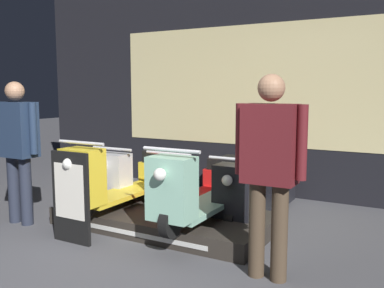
# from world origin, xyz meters

# --- Properties ---
(ground_plane) EXTENTS (30.00, 30.00, 0.00)m
(ground_plane) POSITION_xyz_m (0.00, 0.00, 0.00)
(ground_plane) COLOR #4C4C51
(shop_wall_back) EXTENTS (7.55, 0.09, 3.20)m
(shop_wall_back) POSITION_xyz_m (0.00, 3.50, 1.60)
(shop_wall_back) COLOR black
(shop_wall_back) RESTS_ON ground_plane
(display_platform) EXTENTS (2.34, 1.11, 0.18)m
(display_platform) POSITION_xyz_m (-0.20, 1.53, 0.09)
(display_platform) COLOR #2D2823
(display_platform) RESTS_ON ground_plane
(scooter_display_left) EXTENTS (0.57, 1.79, 0.81)m
(scooter_display_left) POSITION_xyz_m (-0.72, 1.51, 0.49)
(scooter_display_left) COLOR black
(scooter_display_left) RESTS_ON display_platform
(scooter_display_right) EXTENTS (0.57, 1.79, 0.81)m
(scooter_display_right) POSITION_xyz_m (0.33, 1.51, 0.49)
(scooter_display_right) COLOR black
(scooter_display_right) RESTS_ON display_platform
(scooter_backrow_0) EXTENTS (0.57, 1.79, 0.81)m
(scooter_backrow_0) POSITION_xyz_m (-1.02, 2.33, 0.31)
(scooter_backrow_0) COLOR black
(scooter_backrow_0) RESTS_ON ground_plane
(scooter_backrow_1) EXTENTS (0.57, 1.79, 0.81)m
(scooter_backrow_1) POSITION_xyz_m (-0.22, 2.33, 0.31)
(scooter_backrow_1) COLOR black
(scooter_backrow_1) RESTS_ON ground_plane
(scooter_backrow_2) EXTENTS (0.57, 1.79, 0.81)m
(scooter_backrow_2) POSITION_xyz_m (0.58, 2.33, 0.31)
(scooter_backrow_2) COLOR black
(scooter_backrow_2) RESTS_ON ground_plane
(person_left_browsing) EXTENTS (0.61, 0.25, 1.58)m
(person_left_browsing) POSITION_xyz_m (-1.67, 0.84, 0.93)
(person_left_browsing) COLOR #232838
(person_left_browsing) RESTS_ON ground_plane
(person_right_browsing) EXTENTS (0.57, 0.23, 1.62)m
(person_right_browsing) POSITION_xyz_m (1.23, 0.84, 0.94)
(person_right_browsing) COLOR #473828
(person_right_browsing) RESTS_ON ground_plane
(price_sign_board) EXTENTS (0.46, 0.04, 0.90)m
(price_sign_board) POSITION_xyz_m (-0.71, 0.67, 0.46)
(price_sign_board) COLOR black
(price_sign_board) RESTS_ON ground_plane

